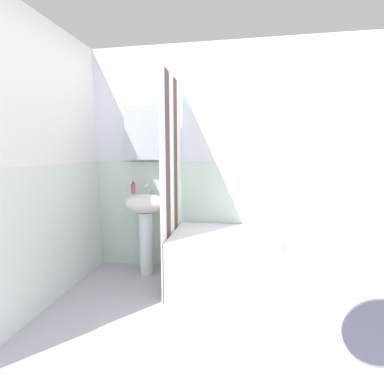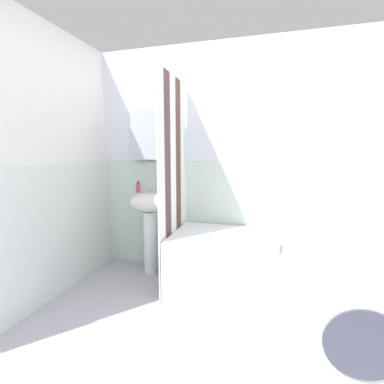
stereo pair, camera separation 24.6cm
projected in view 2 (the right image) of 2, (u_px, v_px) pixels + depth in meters
The scene contains 13 objects.
ground_plane at pixel (215, 358), 1.77m from camera, with size 4.80×5.60×0.04m, color #B0AEBC.
wall_back_tiled at pixel (234, 168), 2.81m from camera, with size 3.60×0.18×2.40m.
wall_left_tiled at pixel (46, 174), 2.34m from camera, with size 0.07×1.81×2.40m.
sink at pixel (150, 215), 2.89m from camera, with size 0.44×0.34×0.88m.
faucet at pixel (152, 187), 2.93m from camera, with size 0.03×0.12×0.12m.
soap_dispenser at pixel (138, 188), 2.89m from camera, with size 0.05×0.05×0.13m.
bathtub at pixel (260, 267), 2.47m from camera, with size 1.63×0.74×0.54m, color white.
shower_curtain at pixel (173, 185), 2.58m from camera, with size 0.01×0.74×2.00m.
conditioner_bottle at pixel (341, 224), 2.52m from camera, with size 0.07×0.07×0.20m.
lotion_bottle at pixel (326, 226), 2.55m from camera, with size 0.06×0.06×0.15m.
shampoo_bottle at pixel (320, 221), 2.57m from camera, with size 0.05×0.05×0.24m.
towel_folded at pixel (264, 244), 2.17m from camera, with size 0.26×0.21×0.07m, color silver.
washer_dryer_stack at pixel (350, 241), 1.45m from camera, with size 0.62×0.64×1.68m.
Camera 2 is at (0.28, -1.57, 1.32)m, focal length 25.35 mm.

